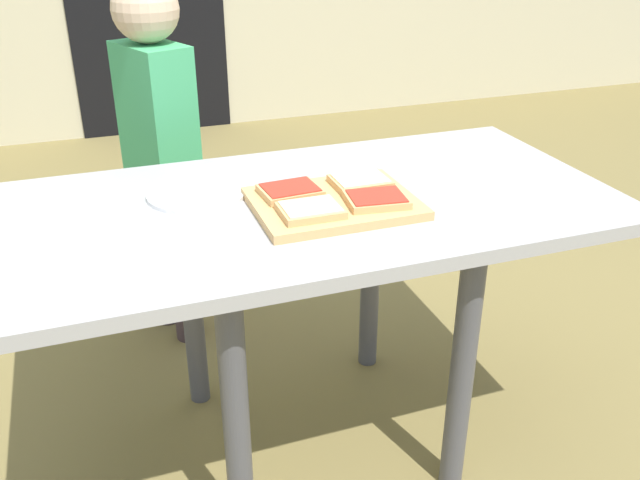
# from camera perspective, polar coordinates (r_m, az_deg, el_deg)

# --- Properties ---
(ground_plane) EXTENTS (16.00, 16.00, 0.00)m
(ground_plane) POSITION_cam_1_polar(r_m,az_deg,el_deg) (1.94, -0.36, -15.88)
(ground_plane) COLOR olive
(dining_table) EXTENTS (1.37, 0.70, 0.69)m
(dining_table) POSITION_cam_1_polar(r_m,az_deg,el_deg) (1.59, -0.42, 0.38)
(dining_table) COLOR #A6A4A4
(dining_table) RESTS_ON ground
(cutting_board) EXTENTS (0.35, 0.27, 0.02)m
(cutting_board) POSITION_cam_1_polar(r_m,az_deg,el_deg) (1.51, 1.15, 3.06)
(cutting_board) COLOR tan
(cutting_board) RESTS_ON dining_table
(pizza_slice_near_left) EXTENTS (0.13, 0.10, 0.02)m
(pizza_slice_near_left) POSITION_cam_1_polar(r_m,az_deg,el_deg) (1.43, -0.78, 2.50)
(pizza_slice_near_left) COLOR tan
(pizza_slice_near_left) RESTS_ON cutting_board
(pizza_slice_far_left) EXTENTS (0.14, 0.11, 0.02)m
(pizza_slice_far_left) POSITION_cam_1_polar(r_m,az_deg,el_deg) (1.53, -2.47, 4.08)
(pizza_slice_far_left) COLOR tan
(pizza_slice_far_left) RESTS_ON cutting_board
(pizza_slice_far_right) EXTENTS (0.13, 0.10, 0.02)m
(pizza_slice_far_right) POSITION_cam_1_polar(r_m,az_deg,el_deg) (1.58, 3.42, 4.82)
(pizza_slice_far_right) COLOR tan
(pizza_slice_far_right) RESTS_ON cutting_board
(pizza_slice_near_right) EXTENTS (0.14, 0.12, 0.02)m
(pizza_slice_near_right) POSITION_cam_1_polar(r_m,az_deg,el_deg) (1.49, 4.70, 3.37)
(pizza_slice_near_right) COLOR tan
(pizza_slice_near_right) RESTS_ON cutting_board
(plate_white_left) EXTENTS (0.23, 0.23, 0.01)m
(plate_white_left) POSITION_cam_1_polar(r_m,az_deg,el_deg) (1.60, -10.18, 3.81)
(plate_white_left) COLOR white
(plate_white_left) RESTS_ON dining_table
(child_left) EXTENTS (0.22, 0.27, 1.13)m
(child_left) POSITION_cam_1_polar(r_m,az_deg,el_deg) (2.12, -13.16, 8.12)
(child_left) COLOR #423234
(child_left) RESTS_ON ground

